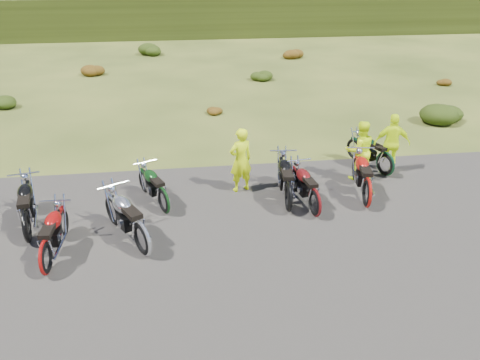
{
  "coord_description": "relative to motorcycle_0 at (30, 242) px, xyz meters",
  "views": [
    {
      "loc": [
        -1.73,
        -8.97,
        5.86
      ],
      "look_at": [
        -0.37,
        1.16,
        0.9
      ],
      "focal_mm": 35.0,
      "sensor_mm": 36.0,
      "label": 1
    }
  ],
  "objects": [
    {
      "name": "ground",
      "position": [
        5.25,
        -0.46,
        0.0
      ],
      "size": [
        300.0,
        300.0,
        0.0
      ],
      "primitive_type": "plane",
      "color": "#2D3D14",
      "rests_on": "ground"
    },
    {
      "name": "gravel_pad",
      "position": [
        5.25,
        -2.46,
        0.0
      ],
      "size": [
        20.0,
        12.0,
        0.04
      ],
      "primitive_type": "cube",
      "color": "black",
      "rests_on": "ground"
    },
    {
      "name": "hill_slope",
      "position": [
        5.25,
        49.54,
        0.0
      ],
      "size": [
        300.0,
        45.97,
        9.37
      ],
      "primitive_type": null,
      "rotation": [
        0.14,
        0.0,
        0.0
      ],
      "color": "#323D14",
      "rests_on": "ground"
    },
    {
      "name": "shrub_1",
      "position": [
        -3.85,
        10.84,
        0.31
      ],
      "size": [
        1.03,
        1.03,
        0.61
      ],
      "primitive_type": "ellipsoid",
      "color": "black",
      "rests_on": "ground"
    },
    {
      "name": "shrub_2",
      "position": [
        -0.95,
        16.14,
        0.38
      ],
      "size": [
        1.3,
        1.3,
        0.77
      ],
      "primitive_type": "ellipsoid",
      "color": "#61280C",
      "rests_on": "ground"
    },
    {
      "name": "shrub_3",
      "position": [
        1.95,
        21.44,
        0.46
      ],
      "size": [
        1.56,
        1.56,
        0.92
      ],
      "primitive_type": "ellipsoid",
      "color": "black",
      "rests_on": "ground"
    },
    {
      "name": "shrub_4",
      "position": [
        4.85,
        8.74,
        0.23
      ],
      "size": [
        0.77,
        0.77,
        0.45
      ],
      "primitive_type": "ellipsoid",
      "color": "#61280C",
      "rests_on": "ground"
    },
    {
      "name": "shrub_5",
      "position": [
        7.75,
        14.04,
        0.31
      ],
      "size": [
        1.03,
        1.03,
        0.61
      ],
      "primitive_type": "ellipsoid",
      "color": "black",
      "rests_on": "ground"
    },
    {
      "name": "shrub_6",
      "position": [
        10.65,
        19.34,
        0.38
      ],
      "size": [
        1.3,
        1.3,
        0.77
      ],
      "primitive_type": "ellipsoid",
      "color": "#61280C",
      "rests_on": "ground"
    },
    {
      "name": "shrub_7",
      "position": [
        13.55,
        6.64,
        0.46
      ],
      "size": [
        1.56,
        1.56,
        0.92
      ],
      "primitive_type": "ellipsoid",
      "color": "black",
      "rests_on": "ground"
    },
    {
      "name": "shrub_8",
      "position": [
        16.45,
        11.94,
        0.23
      ],
      "size": [
        0.77,
        0.77,
        0.45
      ],
      "primitive_type": "ellipsoid",
      "color": "#61280C",
      "rests_on": "ground"
    },
    {
      "name": "motorcycle_0",
      "position": [
        0.0,
        0.0,
        0.0
      ],
      "size": [
        1.17,
        2.33,
        1.16
      ],
      "primitive_type": null,
      "rotation": [
        0.0,
        0.0,
        1.77
      ],
      "color": "black",
      "rests_on": "ground"
    },
    {
      "name": "motorcycle_1",
      "position": [
        0.69,
        -1.26,
        0.0
      ],
      "size": [
        0.77,
        2.08,
        1.07
      ],
      "primitive_type": null,
      "rotation": [
        0.0,
        0.0,
        1.53
      ],
      "color": "maroon",
      "rests_on": "ground"
    },
    {
      "name": "motorcycle_2",
      "position": [
        3.0,
        0.89,
        0.0
      ],
      "size": [
        1.39,
        2.03,
        1.01
      ],
      "primitive_type": null,
      "rotation": [
        0.0,
        0.0,
        2.0
      ],
      "color": "black",
      "rests_on": "ground"
    },
    {
      "name": "motorcycle_3",
      "position": [
        2.57,
        -0.87,
        0.0
      ],
      "size": [
        1.78,
        2.38,
        1.2
      ],
      "primitive_type": null,
      "rotation": [
        0.0,
        0.0,
        2.08
      ],
      "color": "silver",
      "rests_on": "ground"
    },
    {
      "name": "motorcycle_4",
      "position": [
        6.67,
        0.25,
        0.0
      ],
      "size": [
        0.93,
        2.09,
        1.06
      ],
      "primitive_type": null,
      "rotation": [
        0.0,
        0.0,
        1.7
      ],
      "color": "#550E0F",
      "rests_on": "ground"
    },
    {
      "name": "motorcycle_5",
      "position": [
        6.09,
        0.58,
        0.0
      ],
      "size": [
        0.94,
        2.28,
        1.17
      ],
      "primitive_type": null,
      "rotation": [
        0.0,
        0.0,
        1.48
      ],
      "color": "black",
      "rests_on": "ground"
    },
    {
      "name": "motorcycle_6",
      "position": [
        8.11,
        0.53,
        0.0
      ],
      "size": [
        1.1,
        2.31,
        1.16
      ],
      "primitive_type": null,
      "rotation": [
        0.0,
        0.0,
        1.4
      ],
      "color": "#99110B",
      "rests_on": "ground"
    },
    {
      "name": "motorcycle_7",
      "position": [
        9.33,
        2.25,
        0.0
      ],
      "size": [
        1.35,
        2.15,
        1.07
      ],
      "primitive_type": null,
      "rotation": [
        0.0,
        0.0,
        1.93
      ],
      "color": "black",
      "rests_on": "ground"
    },
    {
      "name": "person_middle",
      "position": [
        5.06,
        1.87,
        0.89
      ],
      "size": [
        0.75,
        0.62,
        1.78
      ],
      "primitive_type": "imported",
      "rotation": [
        0.0,
        0.0,
        3.49
      ],
      "color": "#D1EF0C",
      "rests_on": "ground"
    },
    {
      "name": "person_right_a",
      "position": [
        8.47,
        2.17,
        0.86
      ],
      "size": [
        0.84,
        0.66,
        1.72
      ],
      "primitive_type": "imported",
      "rotation": [
        0.0,
        0.0,
        3.15
      ],
      "color": "#D1EF0C",
      "rests_on": "ground"
    },
    {
      "name": "person_right_b",
      "position": [
        9.58,
        2.52,
        0.88
      ],
      "size": [
        1.1,
        0.63,
        1.76
      ],
      "primitive_type": "imported",
      "rotation": [
        0.0,
        0.0,
        2.93
      ],
      "color": "#D1EF0C",
      "rests_on": "ground"
    }
  ]
}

